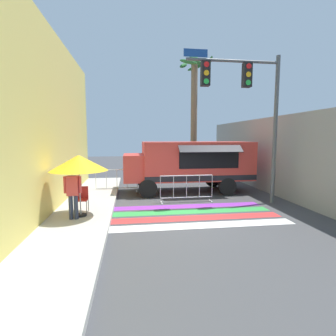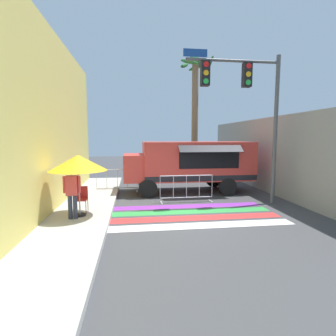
{
  "view_description": "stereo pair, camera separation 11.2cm",
  "coord_description": "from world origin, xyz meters",
  "px_view_note": "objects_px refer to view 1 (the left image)",
  "views": [
    {
      "loc": [
        -1.85,
        -8.65,
        2.66
      ],
      "look_at": [
        -0.26,
        2.55,
        1.36
      ],
      "focal_mm": 28.0,
      "sensor_mm": 36.0,
      "label": 1
    },
    {
      "loc": [
        -1.74,
        -8.66,
        2.66
      ],
      "look_at": [
        -0.26,
        2.55,
        1.36
      ],
      "focal_mm": 28.0,
      "sensor_mm": 36.0,
      "label": 2
    }
  ],
  "objects_px": {
    "barricade_side": "(117,181)",
    "traffic_signal_pole": "(247,97)",
    "patio_umbrella": "(79,163)",
    "food_truck": "(187,162)",
    "folding_chair": "(82,197)",
    "vendor_person": "(73,191)",
    "palm_tree": "(194,103)",
    "barricade_front": "(187,189)"
  },
  "relations": [
    {
      "from": "palm_tree",
      "to": "food_truck",
      "type": "bearing_deg",
      "value": -108.16
    },
    {
      "from": "folding_chair",
      "to": "barricade_side",
      "type": "distance_m",
      "value": 4.1
    },
    {
      "from": "patio_umbrella",
      "to": "vendor_person",
      "type": "relative_size",
      "value": 1.24
    },
    {
      "from": "patio_umbrella",
      "to": "food_truck",
      "type": "bearing_deg",
      "value": 43.05
    },
    {
      "from": "barricade_side",
      "to": "traffic_signal_pole",
      "type": "bearing_deg",
      "value": -31.05
    },
    {
      "from": "food_truck",
      "to": "traffic_signal_pole",
      "type": "bearing_deg",
      "value": -57.19
    },
    {
      "from": "barricade_side",
      "to": "patio_umbrella",
      "type": "bearing_deg",
      "value": -101.8
    },
    {
      "from": "vendor_person",
      "to": "barricade_side",
      "type": "distance_m",
      "value": 4.87
    },
    {
      "from": "barricade_front",
      "to": "barricade_side",
      "type": "distance_m",
      "value": 3.86
    },
    {
      "from": "food_truck",
      "to": "patio_umbrella",
      "type": "height_order",
      "value": "food_truck"
    },
    {
      "from": "folding_chair",
      "to": "barricade_side",
      "type": "bearing_deg",
      "value": 95.55
    },
    {
      "from": "traffic_signal_pole",
      "to": "patio_umbrella",
      "type": "height_order",
      "value": "traffic_signal_pole"
    },
    {
      "from": "barricade_side",
      "to": "palm_tree",
      "type": "height_order",
      "value": "palm_tree"
    },
    {
      "from": "folding_chair",
      "to": "barricade_side",
      "type": "relative_size",
      "value": 0.43
    },
    {
      "from": "patio_umbrella",
      "to": "barricade_side",
      "type": "distance_m",
      "value": 4.71
    },
    {
      "from": "traffic_signal_pole",
      "to": "vendor_person",
      "type": "relative_size",
      "value": 3.71
    },
    {
      "from": "traffic_signal_pole",
      "to": "barricade_side",
      "type": "bearing_deg",
      "value": 148.95
    },
    {
      "from": "folding_chair",
      "to": "vendor_person",
      "type": "xyz_separation_m",
      "value": [
        -0.12,
        -0.74,
        0.37
      ]
    },
    {
      "from": "patio_umbrella",
      "to": "palm_tree",
      "type": "relative_size",
      "value": 0.25
    },
    {
      "from": "palm_tree",
      "to": "folding_chair",
      "type": "bearing_deg",
      "value": -126.39
    },
    {
      "from": "traffic_signal_pole",
      "to": "palm_tree",
      "type": "bearing_deg",
      "value": 93.35
    },
    {
      "from": "food_truck",
      "to": "barricade_side",
      "type": "distance_m",
      "value": 3.56
    },
    {
      "from": "traffic_signal_pole",
      "to": "barricade_side",
      "type": "xyz_separation_m",
      "value": [
        -5.18,
        3.12,
        -3.68
      ]
    },
    {
      "from": "folding_chair",
      "to": "patio_umbrella",
      "type": "bearing_deg",
      "value": -66.94
    },
    {
      "from": "traffic_signal_pole",
      "to": "vendor_person",
      "type": "bearing_deg",
      "value": -165.62
    },
    {
      "from": "traffic_signal_pole",
      "to": "barricade_side",
      "type": "height_order",
      "value": "traffic_signal_pole"
    },
    {
      "from": "patio_umbrella",
      "to": "vendor_person",
      "type": "xyz_separation_m",
      "value": [
        -0.15,
        -0.3,
        -0.81
      ]
    },
    {
      "from": "traffic_signal_pole",
      "to": "folding_chair",
      "type": "xyz_separation_m",
      "value": [
        -6.14,
        -0.87,
        -3.56
      ]
    },
    {
      "from": "barricade_front",
      "to": "patio_umbrella",
      "type": "bearing_deg",
      "value": -153.43
    },
    {
      "from": "food_truck",
      "to": "vendor_person",
      "type": "relative_size",
      "value": 3.86
    },
    {
      "from": "vendor_person",
      "to": "palm_tree",
      "type": "relative_size",
      "value": 0.21
    },
    {
      "from": "traffic_signal_pole",
      "to": "barricade_side",
      "type": "distance_m",
      "value": 7.08
    },
    {
      "from": "barricade_front",
      "to": "palm_tree",
      "type": "relative_size",
      "value": 0.28
    },
    {
      "from": "barricade_front",
      "to": "palm_tree",
      "type": "height_order",
      "value": "palm_tree"
    },
    {
      "from": "traffic_signal_pole",
      "to": "folding_chair",
      "type": "distance_m",
      "value": 7.15
    },
    {
      "from": "patio_umbrella",
      "to": "barricade_side",
      "type": "xyz_separation_m",
      "value": [
        0.92,
        4.43,
        -1.31
      ]
    },
    {
      "from": "patio_umbrella",
      "to": "folding_chair",
      "type": "bearing_deg",
      "value": 94.03
    },
    {
      "from": "folding_chair",
      "to": "vendor_person",
      "type": "bearing_deg",
      "value": -80.27
    },
    {
      "from": "patio_umbrella",
      "to": "traffic_signal_pole",
      "type": "bearing_deg",
      "value": 12.06
    },
    {
      "from": "patio_umbrella",
      "to": "palm_tree",
      "type": "distance_m",
      "value": 10.45
    },
    {
      "from": "patio_umbrella",
      "to": "barricade_front",
      "type": "distance_m",
      "value": 4.54
    },
    {
      "from": "vendor_person",
      "to": "traffic_signal_pole",
      "type": "bearing_deg",
      "value": 26.17
    }
  ]
}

